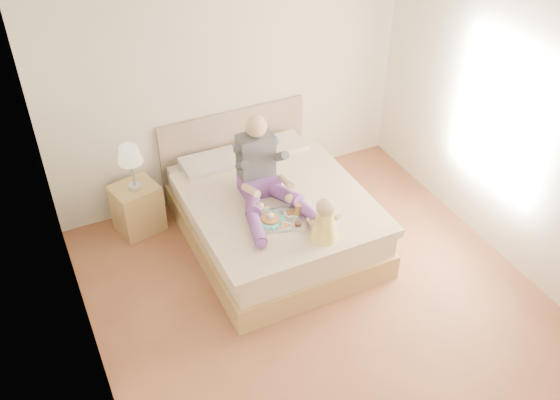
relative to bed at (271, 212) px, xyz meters
name	(u,v)px	position (x,y,z in m)	size (l,w,h in m)	color
room	(335,167)	(0.08, -1.08, 1.19)	(4.02, 4.22, 2.71)	brown
bed	(271,212)	(0.00, 0.00, 0.00)	(1.70, 2.18, 1.00)	#A0814A
nightstand	(137,208)	(-1.22, 0.71, -0.04)	(0.53, 0.49, 0.55)	#A0814A
lamp	(130,157)	(-1.21, 0.69, 0.61)	(0.25, 0.25, 0.50)	silver
adult	(263,177)	(-0.12, -0.10, 0.54)	(0.73, 1.03, 0.86)	#603482
tray	(280,218)	(-0.13, -0.50, 0.32)	(0.53, 0.46, 0.13)	silver
baby	(324,222)	(0.12, -0.88, 0.47)	(0.29, 0.39, 0.43)	#FFDA50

